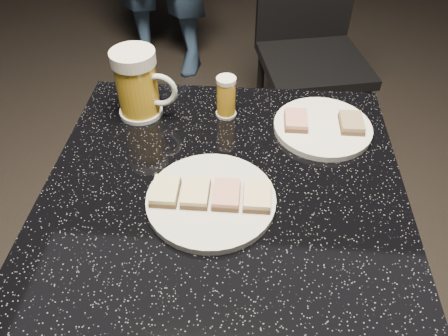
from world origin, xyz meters
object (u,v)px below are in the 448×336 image
at_px(plate_small, 322,127).
at_px(plate_large, 211,200).
at_px(beer_tumbler, 226,97).
at_px(table, 224,259).
at_px(chair, 310,44).
at_px(beer_mug, 138,84).

bearing_deg(plate_small, plate_large, -133.97).
distance_m(plate_large, beer_tumbler, 0.28).
bearing_deg(table, plate_small, 43.16).
bearing_deg(beer_tumbler, table, -86.86).
xyz_separation_m(table, beer_tumbler, (-0.01, 0.23, 0.29)).
distance_m(plate_large, table, 0.25).
relative_size(plate_large, chair, 0.28).
height_order(beer_mug, chair, beer_mug).
height_order(plate_large, beer_tumbler, beer_tumbler).
xyz_separation_m(plate_small, beer_tumbler, (-0.22, 0.04, 0.04)).
bearing_deg(beer_tumbler, plate_large, -91.70).
xyz_separation_m(plate_small, chair, (0.07, 0.89, -0.26)).
relative_size(plate_small, beer_tumbler, 2.21).
height_order(beer_tumbler, chair, chair).
bearing_deg(chair, table, -104.14).
bearing_deg(beer_tumbler, plate_small, -10.62).
bearing_deg(table, plate_large, -116.52).
bearing_deg(plate_small, beer_mug, 175.64).
distance_m(beer_mug, chair, 1.03).
distance_m(table, chair, 1.11).
relative_size(plate_large, table, 0.32).
height_order(plate_small, beer_mug, beer_mug).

